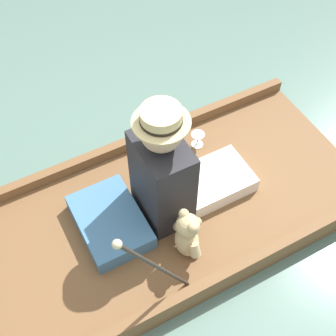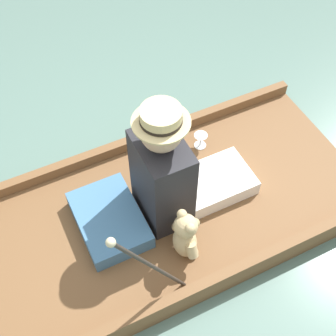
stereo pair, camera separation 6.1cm
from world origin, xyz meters
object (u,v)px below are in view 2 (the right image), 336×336
at_px(teddy_bear, 186,236).
at_px(wine_glass, 201,138).
at_px(seated_person, 173,173).
at_px(walking_cane, 146,263).

distance_m(teddy_bear, wine_glass, 0.82).
distance_m(seated_person, wine_glass, 0.58).
relative_size(seated_person, walking_cane, 1.08).
xyz_separation_m(seated_person, wine_glass, (-0.35, 0.38, -0.26)).
relative_size(seated_person, wine_glass, 8.16).
height_order(seated_person, wine_glass, seated_person).
height_order(seated_person, walking_cane, seated_person).
bearing_deg(walking_cane, teddy_bear, 120.50).
relative_size(teddy_bear, wine_glass, 3.47).
bearing_deg(walking_cane, wine_glass, 137.68).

